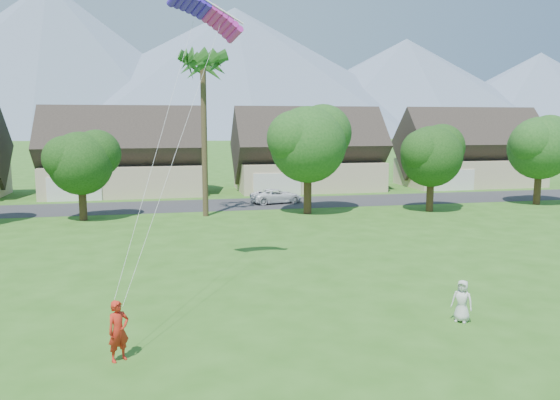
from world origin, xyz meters
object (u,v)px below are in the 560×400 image
object	(u,v)px
kite_flyer	(118,331)
watcher	(462,301)
parafoil_kite	(207,12)
parked_car	(277,196)

from	to	relation	value
kite_flyer	watcher	distance (m)	12.00
watcher	parafoil_kite	size ratio (longest dim) A/B	0.45
watcher	parafoil_kite	xyz separation A→B (m)	(-8.45, 7.55, 11.22)
parked_car	parafoil_kite	bearing A→B (deg)	150.67
kite_flyer	parked_car	distance (m)	32.86
kite_flyer	parked_car	bearing A→B (deg)	36.66
kite_flyer	watcher	bearing A→B (deg)	-29.40
kite_flyer	watcher	size ratio (longest dim) A/B	1.22
kite_flyer	parked_car	world-z (taller)	kite_flyer
parked_car	parafoil_kite	size ratio (longest dim) A/B	1.34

